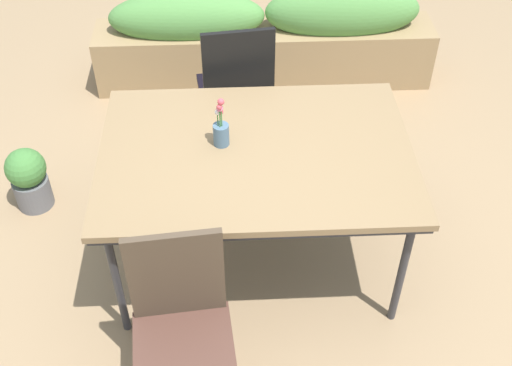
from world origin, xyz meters
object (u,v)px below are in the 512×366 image
Objects in this scene: flower_vase at (221,130)px; potted_plant at (29,178)px; chair_near_left at (181,323)px; planter_box at (266,38)px; chair_far_side at (236,88)px; dining_table at (256,158)px.

potted_plant is at bearing 160.22° from flower_vase.
chair_near_left is 3.47× the size of flower_vase.
flower_vase is at bearing -107.52° from chair_near_left.
planter_box is at bearing 41.01° from potted_plant.
planter_box is (0.32, 1.67, -0.49)m from flower_vase.
flower_vase is at bearing -103.74° from chair_far_side.
chair_far_side reaches higher than dining_table.
dining_table is 5.61× the size of flower_vase.
potted_plant is (-1.30, 0.46, -0.50)m from dining_table.
chair_far_side is 3.77× the size of flower_vase.
chair_near_left is at bearing -52.87° from potted_plant.
planter_box is at bearing 69.05° from chair_far_side.
planter_box is at bearing 79.19° from flower_vase.
potted_plant is at bearing 160.31° from dining_table.
dining_table reaches higher than potted_plant.
chair_near_left is at bearing -113.35° from dining_table.
chair_far_side is 1.31m from potted_plant.
dining_table is 1.47m from potted_plant.
flower_vase is 1.77m from planter_box.
chair_near_left reaches higher than dining_table.
chair_near_left is 0.93m from flower_vase.
dining_table is at bearing -19.05° from flower_vase.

